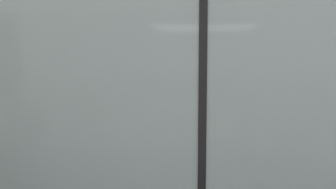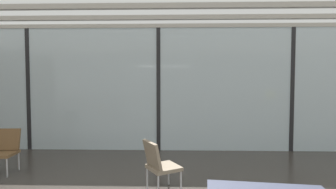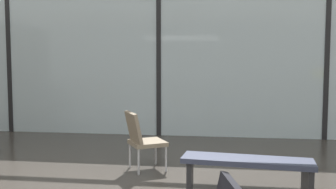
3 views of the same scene
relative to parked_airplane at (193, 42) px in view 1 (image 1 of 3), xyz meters
The scene contains 3 objects.
glass_curtain_wall 5.82m from the parked_airplane, 87.11° to the right, with size 14.00×0.08×3.25m, color silver.
window_mullion_1 5.82m from the parked_airplane, 87.11° to the right, with size 0.10×0.12×3.25m, color black.
parked_airplane is the anchor object (origin of this frame).
Camera 1 is at (-0.00, 0.68, 1.80)m, focal length 39.71 mm.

